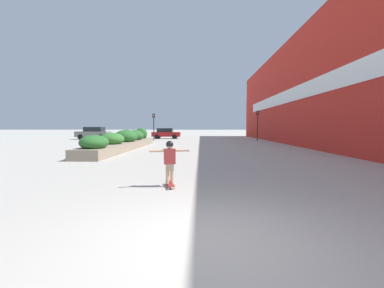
# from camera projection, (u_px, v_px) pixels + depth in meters

# --- Properties ---
(ground_plane) EXTENTS (300.00, 300.00, 0.00)m
(ground_plane) POSITION_uv_depth(u_px,v_px,m) (213.00, 242.00, 3.66)
(ground_plane) COLOR #ADA89E
(building_wall_right) EXTENTS (0.67, 48.50, 9.83)m
(building_wall_right) POSITION_uv_depth(u_px,v_px,m) (301.00, 88.00, 21.71)
(building_wall_right) COLOR red
(building_wall_right) RESTS_ON ground_plane
(planter_box) EXTENTS (1.73, 14.00, 1.57)m
(planter_box) POSITION_uv_depth(u_px,v_px,m) (125.00, 141.00, 19.03)
(planter_box) COLOR gray
(planter_box) RESTS_ON ground_plane
(skateboard) EXTENTS (0.36, 0.79, 0.10)m
(skateboard) POSITION_uv_depth(u_px,v_px,m) (170.00, 184.00, 7.07)
(skateboard) COLOR maroon
(skateboard) RESTS_ON ground_plane
(skateboarder) EXTENTS (1.08, 0.36, 1.18)m
(skateboarder) POSITION_uv_depth(u_px,v_px,m) (170.00, 158.00, 7.02)
(skateboarder) COLOR tan
(skateboarder) RESTS_ON skateboard
(car_leftmost) EXTENTS (4.24, 1.89, 1.52)m
(car_leftmost) POSITION_uv_depth(u_px,v_px,m) (328.00, 133.00, 34.28)
(car_leftmost) COLOR navy
(car_leftmost) RESTS_ON ground_plane
(car_center_left) EXTENTS (4.29, 2.05, 1.65)m
(car_center_left) POSITION_uv_depth(u_px,v_px,m) (94.00, 133.00, 34.38)
(car_center_left) COLOR slate
(car_center_left) RESTS_ON ground_plane
(car_center_right) EXTENTS (3.92, 1.92, 1.48)m
(car_center_right) POSITION_uv_depth(u_px,v_px,m) (166.00, 133.00, 36.14)
(car_center_right) COLOR maroon
(car_center_right) RESTS_ON ground_plane
(traffic_light_left) EXTENTS (0.28, 0.30, 3.26)m
(traffic_light_left) POSITION_uv_depth(u_px,v_px,m) (154.00, 122.00, 31.13)
(traffic_light_left) COLOR black
(traffic_light_left) RESTS_ON ground_plane
(traffic_light_right) EXTENTS (0.28, 0.30, 3.57)m
(traffic_light_right) POSITION_uv_depth(u_px,v_px,m) (258.00, 120.00, 30.39)
(traffic_light_right) COLOR black
(traffic_light_right) RESTS_ON ground_plane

